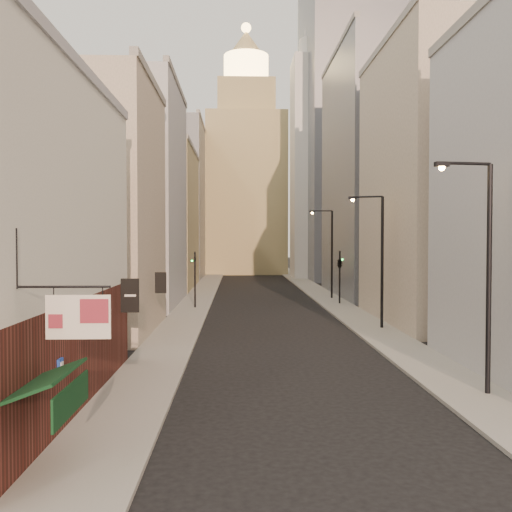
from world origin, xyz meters
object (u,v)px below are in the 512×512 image
(streetlamp_mid, at_px, (379,253))
(traffic_light_right, at_px, (340,262))
(clock_tower, at_px, (246,175))
(white_tower, at_px, (318,159))
(streetlamp_near, at_px, (483,264))
(traffic_light_left, at_px, (195,267))
(streetlamp_far, at_px, (330,249))

(streetlamp_mid, xyz_separation_m, traffic_light_right, (0.00, 14.54, -1.19))
(clock_tower, height_order, white_tower, clock_tower)
(streetlamp_near, distance_m, streetlamp_mid, 16.45)
(white_tower, relative_size, traffic_light_right, 8.30)
(traffic_light_left, bearing_deg, streetlamp_mid, 118.85)
(clock_tower, relative_size, streetlamp_far, 4.98)
(streetlamp_mid, bearing_deg, white_tower, 105.82)
(streetlamp_far, bearing_deg, streetlamp_near, -79.14)
(streetlamp_far, distance_m, traffic_light_left, 15.18)
(clock_tower, xyz_separation_m, streetlamp_near, (7.84, -81.75, -12.49))
(white_tower, relative_size, streetlamp_mid, 4.61)
(clock_tower, xyz_separation_m, streetlamp_far, (7.74, -45.89, -12.48))
(streetlamp_near, xyz_separation_m, traffic_light_right, (0.07, 30.99, -1.19))
(clock_tower, distance_m, traffic_light_right, 53.17)
(traffic_light_left, height_order, traffic_light_right, same)
(streetlamp_near, bearing_deg, streetlamp_mid, 81.75)
(streetlamp_near, relative_size, traffic_light_left, 1.80)
(streetlamp_mid, relative_size, streetlamp_far, 1.00)
(clock_tower, distance_m, white_tower, 17.83)
(clock_tower, height_order, streetlamp_far, clock_tower)
(traffic_light_right, bearing_deg, traffic_light_left, 25.87)
(clock_tower, relative_size, streetlamp_near, 4.99)
(white_tower, bearing_deg, streetlamp_near, -92.67)
(streetlamp_near, bearing_deg, clock_tower, 87.45)
(streetlamp_far, bearing_deg, traffic_light_left, -138.85)
(white_tower, distance_m, streetlamp_far, 34.77)
(streetlamp_near, height_order, traffic_light_left, streetlamp_near)
(white_tower, relative_size, streetlamp_near, 4.61)
(clock_tower, bearing_deg, white_tower, -51.84)
(white_tower, xyz_separation_m, streetlamp_mid, (-3.10, -51.30, -13.47))
(streetlamp_near, height_order, streetlamp_mid, streetlamp_near)
(traffic_light_left, bearing_deg, traffic_light_right, 172.49)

